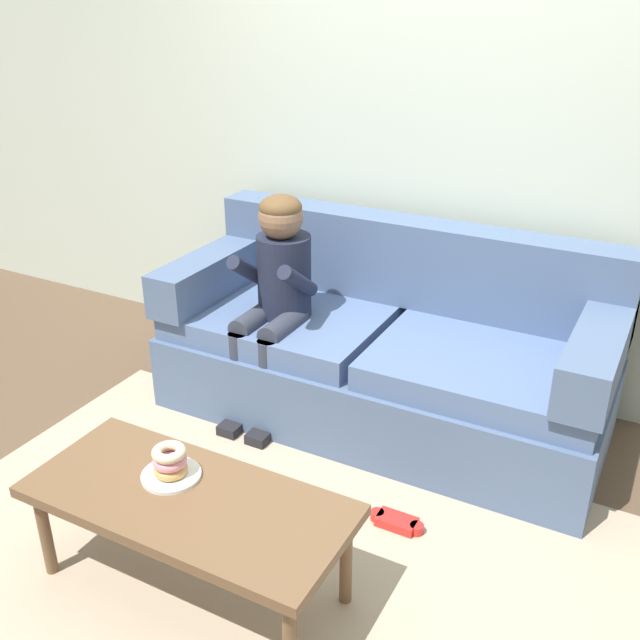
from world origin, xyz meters
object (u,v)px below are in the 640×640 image
(person_child, at_px, (276,287))
(donut, at_px, (171,469))
(toy_controller, at_px, (397,523))
(couch, at_px, (386,354))
(coffee_table, at_px, (188,506))

(person_child, relative_size, donut, 9.18)
(person_child, height_order, donut, person_child)
(toy_controller, bearing_deg, donut, -132.99)
(person_child, xyz_separation_m, toy_controller, (0.88, -0.56, -0.65))
(couch, relative_size, toy_controller, 9.35)
(donut, bearing_deg, person_child, 102.33)
(coffee_table, bearing_deg, person_child, 106.83)
(toy_controller, bearing_deg, coffee_table, -124.60)
(couch, xyz_separation_m, donut, (-0.24, -1.33, 0.10))
(coffee_table, bearing_deg, couch, 84.61)
(person_child, bearing_deg, couch, 22.74)
(couch, height_order, coffee_table, couch)
(coffee_table, distance_m, toy_controller, 0.89)
(couch, relative_size, donut, 17.60)
(coffee_table, height_order, donut, donut)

